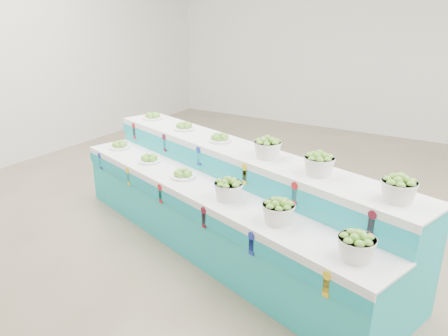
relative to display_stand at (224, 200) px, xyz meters
The scene contains 15 objects.
ground 0.95m from the display_stand, 26.26° to the left, with size 10.00×10.00×0.00m, color brown.
back_wall 5.60m from the display_stand, 82.37° to the left, with size 10.00×10.00×0.00m, color silver.
display_stand is the anchor object (origin of this frame).
plate_lower_left 1.78m from the display_stand, behind, with size 0.26×0.26×0.10m, color white.
plate_lower_mid 1.09m from the display_stand, behind, with size 0.26×0.26×0.10m, color white.
plate_lower_right 0.52m from the display_stand, 162.65° to the right, with size 0.26×0.26×0.10m, color white.
basket_lower_left 0.54m from the display_stand, 53.10° to the right, with size 0.28×0.28×0.21m, color silver, non-canonical shape.
basket_lower_mid 1.06m from the display_stand, 32.14° to the right, with size 0.28×0.28×0.21m, color silver, non-canonical shape.
basket_lower_right 1.78m from the display_stand, 25.97° to the right, with size 0.28×0.28×0.21m, color silver, non-canonical shape.
plate_upper_left 1.85m from the display_stand, 154.09° to the left, with size 0.26×0.26×0.10m, color white.
plate_upper_mid 1.20m from the display_stand, 148.52° to the left, with size 0.26×0.26×0.10m, color white.
plate_upper_right 0.72m from the display_stand, 127.55° to the left, with size 0.26×0.26×0.10m, color white.
basket_upper_left 0.75m from the display_stand, 18.00° to the left, with size 0.28×0.28×0.21m, color silver, non-canonical shape.
basket_upper_mid 1.19m from the display_stand, ahead, with size 0.28×0.28×0.21m, color silver, non-canonical shape.
basket_upper_right 1.85m from the display_stand, ahead, with size 0.28×0.28×0.21m, color silver, non-canonical shape.
Camera 1 is at (1.47, -3.94, 2.41)m, focal length 35.07 mm.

